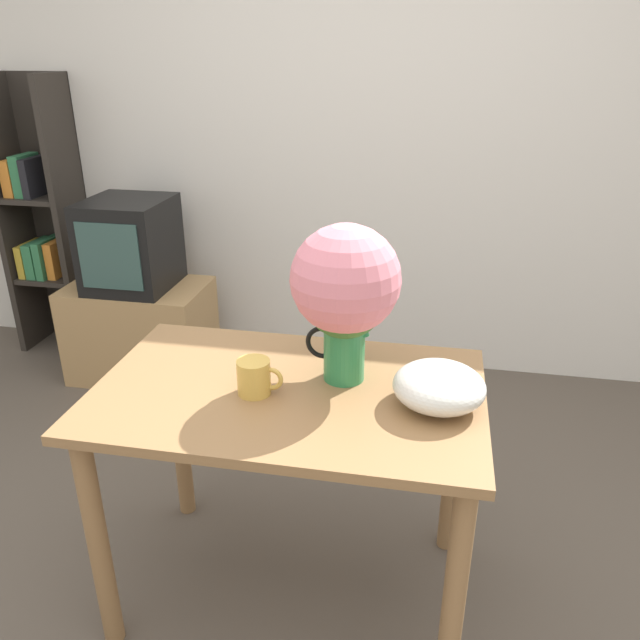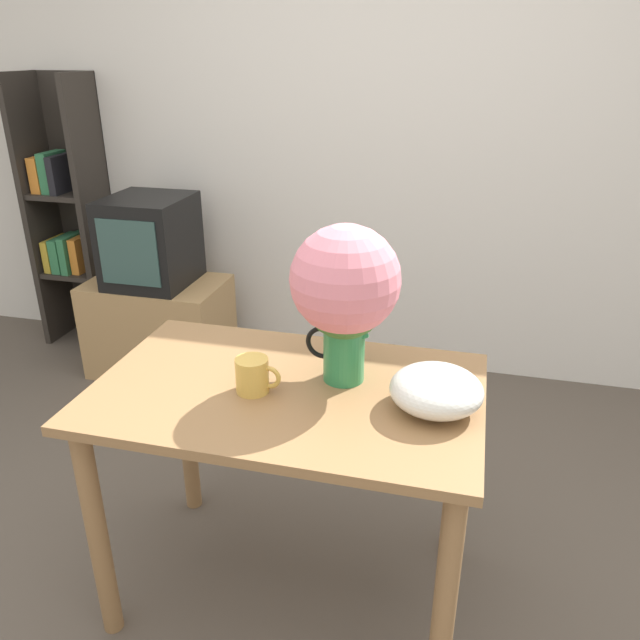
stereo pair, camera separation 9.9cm
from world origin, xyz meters
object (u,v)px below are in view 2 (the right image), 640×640
object	(u,v)px
tv_set	(150,241)
flower_vase	(345,290)
white_bowl	(436,390)
coffee_mug	(253,375)

from	to	relation	value
tv_set	flower_vase	bearing A→B (deg)	-43.26
flower_vase	white_bowl	size ratio (longest dim) A/B	1.85
coffee_mug	flower_vase	bearing A→B (deg)	30.00
coffee_mug	tv_set	distance (m)	1.72
coffee_mug	tv_set	bearing A→B (deg)	128.15
flower_vase	coffee_mug	bearing A→B (deg)	-150.00
coffee_mug	white_bowl	distance (m)	0.51
flower_vase	coffee_mug	world-z (taller)	flower_vase
white_bowl	tv_set	world-z (taller)	tv_set
coffee_mug	white_bowl	bearing A→B (deg)	3.63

